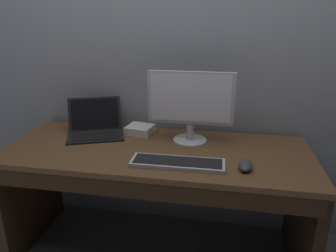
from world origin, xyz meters
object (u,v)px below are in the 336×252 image
object	(u,v)px
external_monitor	(190,104)
external_drive_box	(140,130)
wired_keyboard	(178,163)
computer_mouse	(245,165)
laptop_black	(95,128)

from	to	relation	value
external_monitor	external_drive_box	xyz separation A→B (m)	(-0.33, 0.09, -0.21)
external_monitor	wired_keyboard	distance (m)	0.38
wired_keyboard	external_drive_box	bearing A→B (deg)	127.05
computer_mouse	external_drive_box	xyz separation A→B (m)	(-0.64, 0.39, 0.00)
computer_mouse	external_drive_box	distance (m)	0.75
computer_mouse	external_drive_box	bearing A→B (deg)	154.68
laptop_black	external_drive_box	size ratio (longest dim) A/B	2.64
wired_keyboard	computer_mouse	size ratio (longest dim) A/B	3.90
laptop_black	external_monitor	bearing A→B (deg)	-1.63
computer_mouse	external_drive_box	world-z (taller)	external_drive_box
wired_keyboard	external_drive_box	xyz separation A→B (m)	(-0.30, 0.40, 0.01)
computer_mouse	laptop_black	bearing A→B (deg)	166.88
laptop_black	external_drive_box	xyz separation A→B (m)	(0.27, 0.07, -0.02)
laptop_black	computer_mouse	bearing A→B (deg)	-19.17
external_monitor	external_drive_box	distance (m)	0.40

